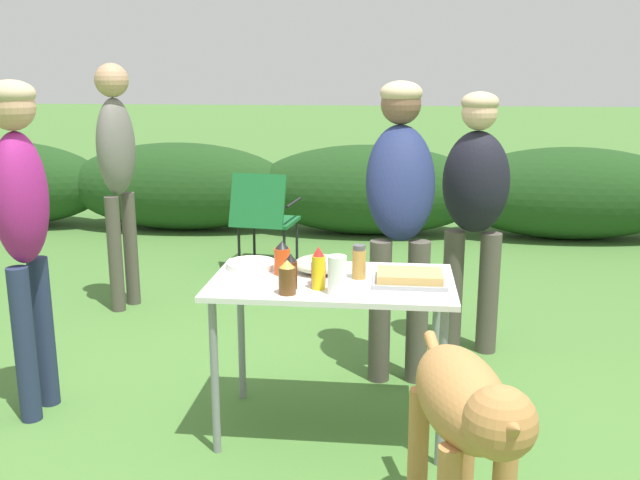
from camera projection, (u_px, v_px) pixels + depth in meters
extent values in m
plane|color=#477533|center=(332.00, 428.00, 3.40)|extent=(60.00, 60.00, 0.00)
ellipsoid|color=#1E4219|center=(0.00, 183.00, 7.71)|extent=(2.40, 0.90, 0.92)
ellipsoid|color=#1E4219|center=(179.00, 186.00, 7.50)|extent=(2.40, 0.90, 0.92)
ellipsoid|color=#1E4219|center=(369.00, 190.00, 7.29)|extent=(2.40, 0.90, 0.92)
ellipsoid|color=#1E4219|center=(570.00, 193.00, 7.08)|extent=(2.40, 0.90, 0.92)
cube|color=silver|center=(332.00, 282.00, 3.23)|extent=(1.10, 0.64, 0.02)
cylinder|color=gray|center=(215.00, 378.00, 3.11)|extent=(0.04, 0.04, 0.71)
cylinder|color=gray|center=(441.00, 388.00, 3.01)|extent=(0.04, 0.04, 0.71)
cylinder|color=gray|center=(241.00, 333.00, 3.63)|extent=(0.04, 0.04, 0.71)
cylinder|color=gray|center=(435.00, 341.00, 3.53)|extent=(0.04, 0.04, 0.71)
cube|color=#9E9EA3|center=(409.00, 282.00, 3.17)|extent=(0.33, 0.22, 0.02)
cube|color=tan|center=(410.00, 276.00, 3.16)|extent=(0.29, 0.19, 0.04)
cylinder|color=white|center=(251.00, 265.00, 3.42)|extent=(0.24, 0.24, 0.03)
ellipsoid|color=#ADBC99|center=(320.00, 264.00, 3.35)|extent=(0.25, 0.25, 0.07)
cylinder|color=white|center=(337.00, 275.00, 3.01)|extent=(0.08, 0.08, 0.17)
cylinder|color=red|center=(318.00, 273.00, 3.15)|extent=(0.06, 0.06, 0.10)
cone|color=white|center=(318.00, 259.00, 3.13)|extent=(0.05, 0.05, 0.03)
cylinder|color=brown|center=(287.00, 281.00, 3.01)|extent=(0.07, 0.07, 0.12)
cone|color=gold|center=(287.00, 264.00, 2.99)|extent=(0.06, 0.06, 0.03)
cylinder|color=#562314|center=(291.00, 275.00, 3.09)|extent=(0.06, 0.06, 0.12)
cone|color=black|center=(291.00, 257.00, 3.07)|extent=(0.05, 0.05, 0.03)
cylinder|color=#B2893D|center=(359.00, 264.00, 3.23)|extent=(0.06, 0.06, 0.13)
cylinder|color=#4C4C4C|center=(359.00, 248.00, 3.22)|extent=(0.06, 0.06, 0.02)
cylinder|color=#CC4214|center=(282.00, 261.00, 3.30)|extent=(0.07, 0.07, 0.12)
cone|color=black|center=(282.00, 245.00, 3.28)|extent=(0.06, 0.06, 0.04)
cylinder|color=yellow|center=(318.00, 272.00, 3.08)|extent=(0.06, 0.06, 0.15)
cone|color=red|center=(318.00, 251.00, 3.06)|extent=(0.05, 0.05, 0.04)
cylinder|color=#4C473D|center=(380.00, 312.00, 3.85)|extent=(0.12, 0.12, 0.79)
cylinder|color=#4C473D|center=(417.00, 312.00, 3.84)|extent=(0.12, 0.12, 0.79)
ellipsoid|color=navy|center=(400.00, 182.00, 3.80)|extent=(0.40, 0.51, 0.69)
sphere|color=brown|center=(401.00, 104.00, 3.82)|extent=(0.22, 0.22, 0.22)
ellipsoid|color=tan|center=(401.00, 93.00, 3.80)|extent=(0.23, 0.23, 0.13)
cylinder|color=#4C473D|center=(115.00, 254.00, 4.96)|extent=(0.10, 0.10, 0.82)
cylinder|color=#4C473D|center=(131.00, 249.00, 5.11)|extent=(0.10, 0.10, 0.82)
ellipsoid|color=slate|center=(116.00, 147.00, 4.86)|extent=(0.30, 0.36, 0.66)
sphere|color=tan|center=(111.00, 80.00, 4.76)|extent=(0.23, 0.23, 0.23)
cylinder|color=#232D4C|center=(25.00, 345.00, 3.40)|extent=(0.10, 0.10, 0.77)
cylinder|color=#232D4C|center=(44.00, 332.00, 3.57)|extent=(0.10, 0.10, 0.77)
ellipsoid|color=#931E70|center=(20.00, 198.00, 3.32)|extent=(0.24, 0.33, 0.62)
sphere|color=tan|center=(11.00, 107.00, 3.22)|extent=(0.21, 0.21, 0.21)
ellipsoid|color=tan|center=(10.00, 94.00, 3.21)|extent=(0.22, 0.22, 0.13)
cylinder|color=#4C473D|center=(452.00, 290.00, 4.30)|extent=(0.12, 0.12, 0.73)
cylinder|color=#4C473D|center=(488.00, 293.00, 4.25)|extent=(0.12, 0.12, 0.73)
ellipsoid|color=black|center=(476.00, 182.00, 4.12)|extent=(0.43, 0.34, 0.59)
sphere|color=#DBAD89|center=(480.00, 112.00, 4.02)|extent=(0.20, 0.20, 0.20)
ellipsoid|color=tan|center=(480.00, 102.00, 4.01)|extent=(0.21, 0.21, 0.12)
cylinder|color=#B27A42|center=(465.00, 452.00, 2.69)|extent=(0.08, 0.08, 0.53)
cylinder|color=#B27A42|center=(418.00, 455.00, 2.67)|extent=(0.08, 0.08, 0.53)
ellipsoid|color=#B27A42|center=(461.00, 396.00, 2.40)|extent=(0.40, 0.67, 0.28)
sphere|color=#B27A42|center=(500.00, 423.00, 2.02)|extent=(0.22, 0.22, 0.22)
cone|color=#B27A42|center=(511.00, 429.00, 1.93)|extent=(0.14, 0.18, 0.15)
cylinder|color=#B27A42|center=(435.00, 352.00, 2.74)|extent=(0.09, 0.20, 0.11)
cube|color=#19602D|center=(268.00, 221.00, 6.14)|extent=(0.51, 0.51, 0.03)
cube|color=#19602D|center=(258.00, 201.00, 5.83)|extent=(0.48, 0.22, 0.44)
cylinder|color=black|center=(239.00, 248.00, 6.05)|extent=(0.02, 0.02, 0.38)
cylinder|color=black|center=(284.00, 250.00, 5.96)|extent=(0.02, 0.02, 0.38)
cylinder|color=black|center=(254.00, 237.00, 6.42)|extent=(0.02, 0.02, 0.38)
cylinder|color=black|center=(297.00, 239.00, 6.33)|extent=(0.02, 0.02, 0.38)
cylinder|color=black|center=(243.00, 200.00, 6.15)|extent=(0.08, 0.41, 0.02)
cylinder|color=black|center=(294.00, 203.00, 6.05)|extent=(0.08, 0.41, 0.02)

